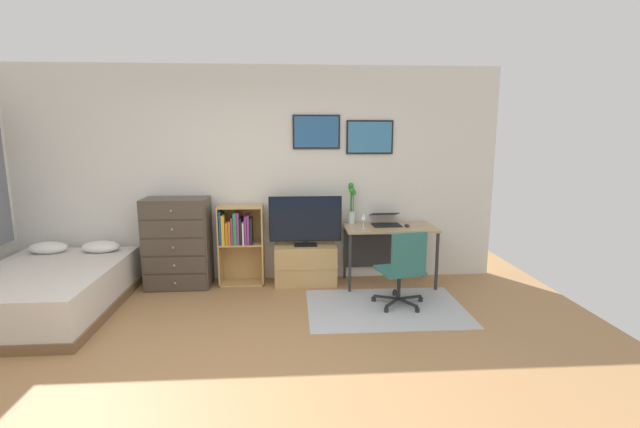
{
  "coord_description": "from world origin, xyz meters",
  "views": [
    {
      "loc": [
        0.42,
        -3.28,
        1.89
      ],
      "look_at": [
        0.73,
        1.5,
        1.01
      ],
      "focal_mm": 25.19,
      "sensor_mm": 36.0,
      "label": 1
    }
  ],
  "objects_px": {
    "bookshelf": "(239,237)",
    "bamboo_vase": "(352,203)",
    "bed": "(47,290)",
    "computer_mouse": "(407,225)",
    "desk": "(388,236)",
    "television": "(305,221)",
    "tv_stand": "(306,264)",
    "wine_glass": "(364,217)",
    "dresser": "(178,243)",
    "office_chair": "(403,267)",
    "laptop": "(385,220)"
  },
  "relations": [
    {
      "from": "office_chair",
      "to": "computer_mouse",
      "type": "bearing_deg",
      "value": 59.89
    },
    {
      "from": "television",
      "to": "laptop",
      "type": "relative_size",
      "value": 2.33
    },
    {
      "from": "bed",
      "to": "television",
      "type": "relative_size",
      "value": 2.17
    },
    {
      "from": "dresser",
      "to": "bookshelf",
      "type": "distance_m",
      "value": 0.74
    },
    {
      "from": "tv_stand",
      "to": "wine_glass",
      "type": "relative_size",
      "value": 4.26
    },
    {
      "from": "computer_mouse",
      "to": "tv_stand",
      "type": "bearing_deg",
      "value": 174.69
    },
    {
      "from": "television",
      "to": "desk",
      "type": "xyz_separation_m",
      "value": [
        1.04,
        0.01,
        -0.21
      ]
    },
    {
      "from": "dresser",
      "to": "bamboo_vase",
      "type": "distance_m",
      "value": 2.2
    },
    {
      "from": "desk",
      "to": "bamboo_vase",
      "type": "height_order",
      "value": "bamboo_vase"
    },
    {
      "from": "television",
      "to": "desk",
      "type": "relative_size",
      "value": 0.81
    },
    {
      "from": "computer_mouse",
      "to": "office_chair",
      "type": "bearing_deg",
      "value": -106.52
    },
    {
      "from": "dresser",
      "to": "television",
      "type": "xyz_separation_m",
      "value": [
        1.56,
        -0.01,
        0.26
      ]
    },
    {
      "from": "laptop",
      "to": "bamboo_vase",
      "type": "bearing_deg",
      "value": 168.26
    },
    {
      "from": "television",
      "to": "office_chair",
      "type": "bearing_deg",
      "value": -39.62
    },
    {
      "from": "office_chair",
      "to": "television",
      "type": "bearing_deg",
      "value": 126.8
    },
    {
      "from": "television",
      "to": "bamboo_vase",
      "type": "relative_size",
      "value": 1.7
    },
    {
      "from": "bookshelf",
      "to": "television",
      "type": "xyz_separation_m",
      "value": [
        0.83,
        -0.07,
        0.21
      ]
    },
    {
      "from": "bookshelf",
      "to": "tv_stand",
      "type": "relative_size",
      "value": 1.29
    },
    {
      "from": "desk",
      "to": "bamboo_vase",
      "type": "distance_m",
      "value": 0.62
    },
    {
      "from": "laptop",
      "to": "bed",
      "type": "bearing_deg",
      "value": -169.81
    },
    {
      "from": "desk",
      "to": "computer_mouse",
      "type": "xyz_separation_m",
      "value": [
        0.21,
        -0.1,
        0.15
      ]
    },
    {
      "from": "bamboo_vase",
      "to": "dresser",
      "type": "bearing_deg",
      "value": -176.87
    },
    {
      "from": "desk",
      "to": "computer_mouse",
      "type": "distance_m",
      "value": 0.28
    },
    {
      "from": "laptop",
      "to": "wine_glass",
      "type": "bearing_deg",
      "value": -149.33
    },
    {
      "from": "desk",
      "to": "wine_glass",
      "type": "bearing_deg",
      "value": -155.55
    },
    {
      "from": "bookshelf",
      "to": "laptop",
      "type": "relative_size",
      "value": 2.58
    },
    {
      "from": "desk",
      "to": "bed",
      "type": "bearing_deg",
      "value": -168.81
    },
    {
      "from": "bed",
      "to": "office_chair",
      "type": "bearing_deg",
      "value": -2.36
    },
    {
      "from": "dresser",
      "to": "desk",
      "type": "relative_size",
      "value": 0.99
    },
    {
      "from": "office_chair",
      "to": "wine_glass",
      "type": "height_order",
      "value": "wine_glass"
    },
    {
      "from": "desk",
      "to": "laptop",
      "type": "xyz_separation_m",
      "value": [
        -0.03,
        0.04,
        0.2
      ]
    },
    {
      "from": "bed",
      "to": "desk",
      "type": "xyz_separation_m",
      "value": [
        3.8,
        0.75,
        0.36
      ]
    },
    {
      "from": "dresser",
      "to": "laptop",
      "type": "distance_m",
      "value": 2.59
    },
    {
      "from": "desk",
      "to": "bamboo_vase",
      "type": "bearing_deg",
      "value": 165.66
    },
    {
      "from": "bed",
      "to": "wine_glass",
      "type": "height_order",
      "value": "wine_glass"
    },
    {
      "from": "office_chair",
      "to": "wine_glass",
      "type": "relative_size",
      "value": 4.78
    },
    {
      "from": "dresser",
      "to": "office_chair",
      "type": "height_order",
      "value": "dresser"
    },
    {
      "from": "bookshelf",
      "to": "tv_stand",
      "type": "bearing_deg",
      "value": -3.27
    },
    {
      "from": "tv_stand",
      "to": "television",
      "type": "bearing_deg",
      "value": -90.0
    },
    {
      "from": "bed",
      "to": "computer_mouse",
      "type": "bearing_deg",
      "value": 8.47
    },
    {
      "from": "desk",
      "to": "computer_mouse",
      "type": "bearing_deg",
      "value": -26.32
    },
    {
      "from": "bookshelf",
      "to": "bamboo_vase",
      "type": "xyz_separation_m",
      "value": [
        1.42,
        0.06,
        0.41
      ]
    },
    {
      "from": "office_chair",
      "to": "computer_mouse",
      "type": "distance_m",
      "value": 0.84
    },
    {
      "from": "tv_stand",
      "to": "office_chair",
      "type": "bearing_deg",
      "value": -40.35
    },
    {
      "from": "bed",
      "to": "laptop",
      "type": "height_order",
      "value": "laptop"
    },
    {
      "from": "bamboo_vase",
      "to": "office_chair",
      "type": "bearing_deg",
      "value": -65.86
    },
    {
      "from": "bookshelf",
      "to": "bed",
      "type": "bearing_deg",
      "value": -157.14
    },
    {
      "from": "television",
      "to": "laptop",
      "type": "height_order",
      "value": "television"
    },
    {
      "from": "office_chair",
      "to": "laptop",
      "type": "xyz_separation_m",
      "value": [
        -0.02,
        0.9,
        0.34
      ]
    },
    {
      "from": "laptop",
      "to": "desk",
      "type": "bearing_deg",
      "value": -54.23
    }
  ]
}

